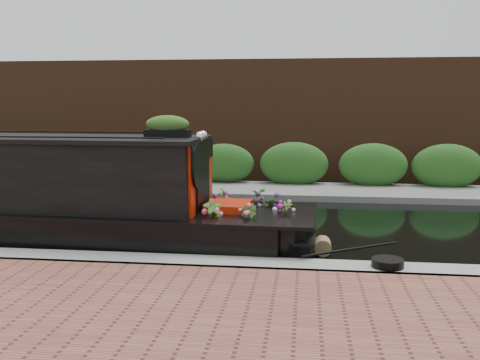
# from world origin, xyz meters

# --- Properties ---
(ground) EXTENTS (80.00, 80.00, 0.00)m
(ground) POSITION_xyz_m (0.00, 0.00, 0.00)
(ground) COLOR black
(ground) RESTS_ON ground
(near_bank_coping) EXTENTS (40.00, 0.60, 0.50)m
(near_bank_coping) POSITION_xyz_m (0.00, -3.30, 0.00)
(near_bank_coping) COLOR gray
(near_bank_coping) RESTS_ON ground
(far_bank_path) EXTENTS (40.00, 2.40, 0.34)m
(far_bank_path) POSITION_xyz_m (0.00, 4.20, 0.00)
(far_bank_path) COLOR slate
(far_bank_path) RESTS_ON ground
(far_hedge) EXTENTS (40.00, 1.10, 2.80)m
(far_hedge) POSITION_xyz_m (0.00, 5.10, 0.00)
(far_hedge) COLOR #25551C
(far_hedge) RESTS_ON ground
(far_brick_wall) EXTENTS (40.00, 1.00, 8.00)m
(far_brick_wall) POSITION_xyz_m (0.00, 7.20, 0.00)
(far_brick_wall) COLOR #512E1B
(far_brick_wall) RESTS_ON ground
(narrowboat) EXTENTS (11.12, 2.36, 2.59)m
(narrowboat) POSITION_xyz_m (-3.01, -1.86, 0.77)
(narrowboat) COLOR black
(narrowboat) RESTS_ON ground
(rope_fender) EXTENTS (0.29, 0.39, 0.29)m
(rope_fender) POSITION_xyz_m (2.91, -1.86, 0.14)
(rope_fender) COLOR olive
(rope_fender) RESTS_ON ground
(coiled_mooring_rope) EXTENTS (0.46, 0.46, 0.12)m
(coiled_mooring_rope) POSITION_xyz_m (3.79, -3.28, 0.31)
(coiled_mooring_rope) COLOR black
(coiled_mooring_rope) RESTS_ON near_bank_coping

